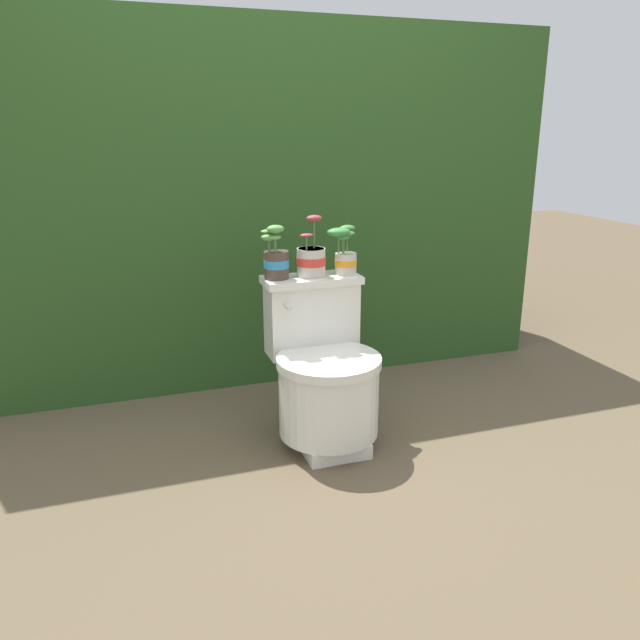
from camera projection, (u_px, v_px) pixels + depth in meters
name	position (u px, v px, depth m)	size (l,w,h in m)	color
ground_plane	(318.00, 441.00, 2.62)	(12.00, 12.00, 0.00)	brown
hedge_backdrop	(251.00, 201.00, 3.41)	(2.95, 0.97, 1.75)	#284C1E
toilet	(324.00, 376.00, 2.55)	(0.42, 0.52, 0.67)	silver
potted_plant_left	(276.00, 259.00, 2.52)	(0.11, 0.10, 0.22)	#47382D
potted_plant_midleft	(311.00, 259.00, 2.57)	(0.12, 0.12, 0.25)	beige
potted_plant_middle	(344.00, 252.00, 2.60)	(0.13, 0.10, 0.20)	beige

